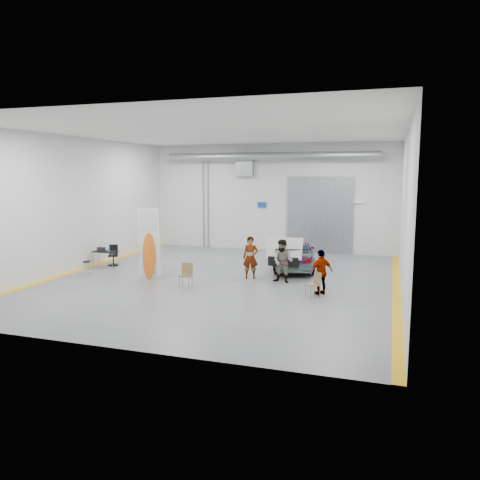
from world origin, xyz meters
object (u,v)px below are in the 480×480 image
(shop_stool, at_px, (87,268))
(surfboard_display, at_px, (147,249))
(folding_chair_near, at_px, (186,280))
(person_b, at_px, (283,261))
(office_chair, at_px, (114,257))
(sedan_car, at_px, (294,254))
(person_c, at_px, (321,272))
(work_table, at_px, (104,251))
(folding_chair_far, at_px, (313,290))
(person_a, at_px, (251,257))

(shop_stool, bearing_deg, surfboard_display, 5.18)
(surfboard_display, height_order, folding_chair_near, surfboard_display)
(person_b, distance_m, shop_stool, 8.45)
(person_b, height_order, surfboard_display, surfboard_display)
(shop_stool, relative_size, office_chair, 0.66)
(sedan_car, bearing_deg, person_c, 102.23)
(person_b, bearing_deg, person_c, -29.48)
(person_c, relative_size, work_table, 1.41)
(folding_chair_near, distance_m, work_table, 5.98)
(work_table, bearing_deg, folding_chair_far, -13.63)
(sedan_car, distance_m, work_table, 8.94)
(surfboard_display, xyz_separation_m, office_chair, (-2.98, 2.09, -0.85))
(person_a, relative_size, folding_chair_near, 1.89)
(sedan_car, height_order, surfboard_display, surfboard_display)
(folding_chair_near, bearing_deg, work_table, 150.51)
(person_b, xyz_separation_m, surfboard_display, (-5.50, -1.10, 0.40))
(person_a, distance_m, folding_chair_near, 3.07)
(surfboard_display, relative_size, work_table, 2.68)
(sedan_car, bearing_deg, shop_stool, 16.63)
(sedan_car, xyz_separation_m, person_a, (-1.34, -2.58, 0.23))
(person_c, relative_size, office_chair, 1.70)
(sedan_car, relative_size, folding_chair_far, 5.06)
(folding_chair_near, bearing_deg, sedan_car, 52.52)
(person_c, distance_m, work_table, 10.68)
(person_c, height_order, work_table, person_c)
(work_table, bearing_deg, folding_chair_near, -25.59)
(work_table, xyz_separation_m, office_chair, (0.28, 0.37, -0.30))
(sedan_car, xyz_separation_m, person_b, (0.13, -2.94, 0.22))
(folding_chair_near, xyz_separation_m, office_chair, (-5.10, 2.95, 0.13))
(person_c, relative_size, shop_stool, 2.59)
(person_a, height_order, office_chair, person_a)
(shop_stool, xyz_separation_m, office_chair, (-0.16, 2.35, 0.11))
(folding_chair_near, relative_size, work_table, 0.80)
(person_c, distance_m, folding_chair_near, 5.17)
(folding_chair_near, bearing_deg, person_c, 2.56)
(person_b, distance_m, office_chair, 8.55)
(surfboard_display, bearing_deg, person_b, -6.11)
(folding_chair_near, bearing_deg, folding_chair_far, -2.90)
(person_c, xyz_separation_m, office_chair, (-10.21, 2.37, -0.40))
(person_a, xyz_separation_m, person_c, (3.20, -1.74, -0.06))
(person_b, distance_m, person_c, 2.21)
(person_b, relative_size, office_chair, 1.81)
(surfboard_display, height_order, work_table, surfboard_display)
(shop_stool, bearing_deg, folding_chair_near, -6.92)
(person_c, xyz_separation_m, folding_chair_near, (-5.11, -0.58, -0.53))
(person_c, distance_m, surfboard_display, 7.25)
(shop_stool, bearing_deg, work_table, 102.67)
(surfboard_display, xyz_separation_m, folding_chair_far, (7.02, -0.77, -0.99))
(person_a, relative_size, person_b, 1.01)
(person_a, bearing_deg, shop_stool, -178.19)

